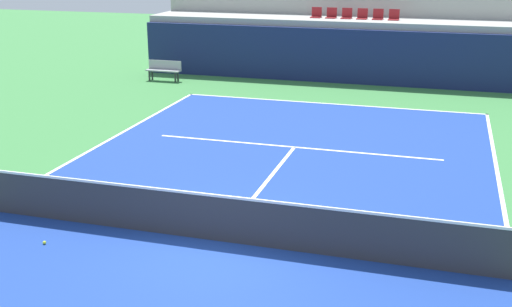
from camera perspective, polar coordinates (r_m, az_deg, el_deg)
ground_plane at (r=12.67m, az=-3.33°, el=-7.79°), size 80.00×80.00×0.00m
court_surface at (r=12.67m, az=-3.33°, el=-7.77°), size 11.00×24.00×0.01m
baseline_far at (r=23.64m, az=6.55°, el=4.42°), size 11.00×0.10×0.00m
service_line_far at (r=18.39m, az=3.43°, el=0.57°), size 8.26×0.10×0.00m
centre_service_line at (r=15.46m, az=0.69°, el=-2.82°), size 0.10×6.40×0.00m
back_wall at (r=27.23m, az=8.14°, el=8.53°), size 18.07×0.30×2.25m
stands_tier_lower at (r=28.53m, az=8.57°, el=9.22°), size 18.07×2.40×2.52m
stands_tier_upper at (r=30.83m, az=9.28°, el=10.68°), size 18.07×2.40×3.43m
seating_row_lower at (r=28.45m, az=8.73°, el=12.00°), size 3.77×0.44×0.44m
tennis_net at (r=12.46m, az=-3.37°, el=-5.69°), size 11.08×0.08×1.07m
player_bench at (r=27.86m, az=-8.17°, el=7.45°), size 1.50×0.40×0.85m
tennis_ball_0 at (r=13.15m, az=-18.29°, el=-7.52°), size 0.07×0.07×0.07m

